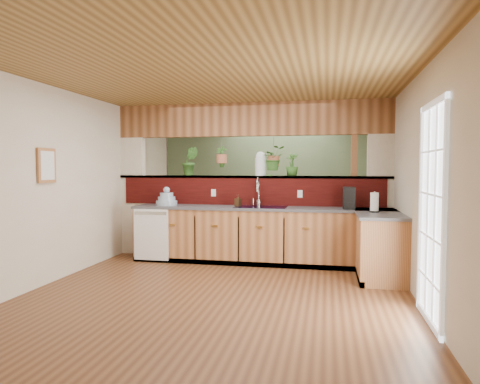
% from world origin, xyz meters
% --- Properties ---
extents(ground, '(4.60, 7.00, 0.01)m').
position_xyz_m(ground, '(0.00, 0.00, 0.00)').
color(ground, '#5A341B').
rests_on(ground, ground).
extents(ceiling, '(4.60, 7.00, 0.01)m').
position_xyz_m(ceiling, '(0.00, 0.00, 2.60)').
color(ceiling, brown).
rests_on(ceiling, ground).
extents(wall_back, '(4.60, 0.02, 2.60)m').
position_xyz_m(wall_back, '(0.00, 3.50, 1.30)').
color(wall_back, beige).
rests_on(wall_back, ground).
extents(wall_front, '(4.60, 0.02, 2.60)m').
position_xyz_m(wall_front, '(0.00, -3.50, 1.30)').
color(wall_front, beige).
rests_on(wall_front, ground).
extents(wall_left, '(0.02, 7.00, 2.60)m').
position_xyz_m(wall_left, '(-2.30, 0.00, 1.30)').
color(wall_left, beige).
rests_on(wall_left, ground).
extents(wall_right, '(0.02, 7.00, 2.60)m').
position_xyz_m(wall_right, '(2.30, 0.00, 1.30)').
color(wall_right, beige).
rests_on(wall_right, ground).
extents(pass_through_partition, '(4.60, 0.21, 2.60)m').
position_xyz_m(pass_through_partition, '(0.03, 1.35, 1.19)').
color(pass_through_partition, beige).
rests_on(pass_through_partition, ground).
extents(pass_through_ledge, '(4.60, 0.21, 0.04)m').
position_xyz_m(pass_through_ledge, '(0.00, 1.35, 1.37)').
color(pass_through_ledge, brown).
rests_on(pass_through_ledge, ground).
extents(header_beam, '(4.60, 0.15, 0.55)m').
position_xyz_m(header_beam, '(0.00, 1.35, 2.33)').
color(header_beam, brown).
rests_on(header_beam, ground).
extents(sage_backwall, '(4.55, 0.02, 2.55)m').
position_xyz_m(sage_backwall, '(0.00, 3.48, 1.30)').
color(sage_backwall, '#4B5E40').
rests_on(sage_backwall, ground).
extents(countertop, '(4.14, 1.52, 0.90)m').
position_xyz_m(countertop, '(0.84, 0.87, 0.45)').
color(countertop, '#975D34').
rests_on(countertop, ground).
extents(dishwasher, '(0.58, 0.03, 0.82)m').
position_xyz_m(dishwasher, '(-1.48, 0.66, 0.46)').
color(dishwasher, white).
rests_on(dishwasher, ground).
extents(navy_sink, '(0.82, 0.50, 0.18)m').
position_xyz_m(navy_sink, '(0.25, 0.98, 0.82)').
color(navy_sink, black).
rests_on(navy_sink, countertop).
extents(french_door, '(0.06, 1.02, 2.16)m').
position_xyz_m(french_door, '(2.27, -1.30, 1.05)').
color(french_door, white).
rests_on(french_door, ground).
extents(framed_print, '(0.04, 0.35, 0.45)m').
position_xyz_m(framed_print, '(-2.27, -0.80, 1.55)').
color(framed_print, '#975D34').
rests_on(framed_print, wall_left).
extents(faucet, '(0.20, 0.20, 0.47)m').
position_xyz_m(faucet, '(0.18, 1.13, 1.15)').
color(faucet, '#B7B7B2').
rests_on(faucet, countertop).
extents(dish_stack, '(0.35, 0.35, 0.31)m').
position_xyz_m(dish_stack, '(-1.33, 0.98, 1.00)').
color(dish_stack, '#8C9EB6').
rests_on(dish_stack, countertop).
extents(soap_dispenser, '(0.11, 0.11, 0.19)m').
position_xyz_m(soap_dispenser, '(-0.13, 1.02, 0.99)').
color(soap_dispenser, '#392715').
rests_on(soap_dispenser, countertop).
extents(coffee_maker, '(0.18, 0.30, 0.33)m').
position_xyz_m(coffee_maker, '(1.61, 0.92, 1.05)').
color(coffee_maker, black).
rests_on(coffee_maker, countertop).
extents(paper_towel, '(0.14, 0.14, 0.29)m').
position_xyz_m(paper_towel, '(1.93, 0.50, 1.03)').
color(paper_towel, black).
rests_on(paper_towel, countertop).
extents(glass_jar, '(0.18, 0.18, 0.40)m').
position_xyz_m(glass_jar, '(0.19, 1.35, 1.59)').
color(glass_jar, silver).
rests_on(glass_jar, pass_through_ledge).
extents(ledge_plant_left, '(0.33, 0.29, 0.49)m').
position_xyz_m(ledge_plant_left, '(-1.04, 1.35, 1.63)').
color(ledge_plant_left, '#2A541D').
rests_on(ledge_plant_left, pass_through_ledge).
extents(ledge_plant_right, '(0.27, 0.27, 0.37)m').
position_xyz_m(ledge_plant_right, '(0.71, 1.35, 1.58)').
color(ledge_plant_right, '#2A541D').
rests_on(ledge_plant_right, pass_through_ledge).
extents(hanging_plant_a, '(0.22, 0.17, 0.48)m').
position_xyz_m(hanging_plant_a, '(-0.48, 1.35, 1.83)').
color(hanging_plant_a, brown).
rests_on(hanging_plant_a, header_beam).
extents(hanging_plant_b, '(0.46, 0.43, 0.52)m').
position_xyz_m(hanging_plant_b, '(0.41, 1.35, 1.85)').
color(hanging_plant_b, brown).
rests_on(hanging_plant_b, header_beam).
extents(shelving_console, '(1.38, 0.68, 0.89)m').
position_xyz_m(shelving_console, '(-0.29, 3.25, 0.50)').
color(shelving_console, black).
rests_on(shelving_console, ground).
extents(shelf_plant_a, '(0.23, 0.19, 0.37)m').
position_xyz_m(shelf_plant_a, '(-0.88, 3.25, 1.13)').
color(shelf_plant_a, '#2A541D').
rests_on(shelf_plant_a, shelving_console).
extents(shelf_plant_b, '(0.25, 0.25, 0.44)m').
position_xyz_m(shelf_plant_b, '(0.06, 3.25, 1.16)').
color(shelf_plant_b, '#2A541D').
rests_on(shelf_plant_b, shelving_console).
extents(floor_plant, '(0.87, 0.80, 0.81)m').
position_xyz_m(floor_plant, '(1.31, 2.56, 0.40)').
color(floor_plant, '#2A541D').
rests_on(floor_plant, ground).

